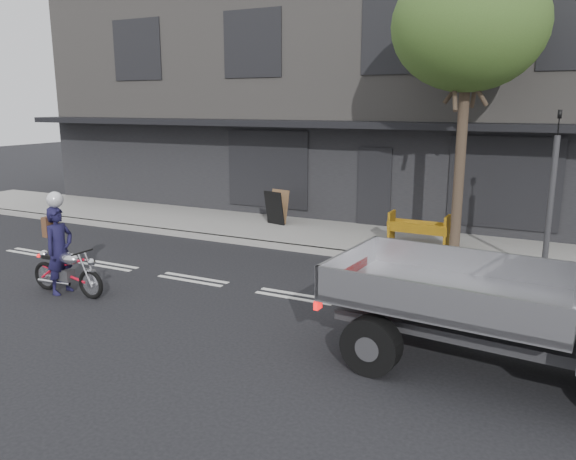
# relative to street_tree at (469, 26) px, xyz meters

# --- Properties ---
(ground) EXTENTS (80.00, 80.00, 0.00)m
(ground) POSITION_rel_street_tree_xyz_m (-2.20, -4.20, -5.28)
(ground) COLOR black
(ground) RESTS_ON ground
(sidewalk) EXTENTS (32.00, 3.20, 0.15)m
(sidewalk) POSITION_rel_street_tree_xyz_m (-2.20, 0.50, -5.20)
(sidewalk) COLOR gray
(sidewalk) RESTS_ON ground
(kerb) EXTENTS (32.00, 0.20, 0.15)m
(kerb) POSITION_rel_street_tree_xyz_m (-2.20, -1.10, -5.20)
(kerb) COLOR gray
(kerb) RESTS_ON ground
(building_main) EXTENTS (26.00, 10.00, 8.00)m
(building_main) POSITION_rel_street_tree_xyz_m (-2.20, 7.10, -1.28)
(building_main) COLOR slate
(building_main) RESTS_ON ground
(street_tree) EXTENTS (3.40, 3.40, 6.74)m
(street_tree) POSITION_rel_street_tree_xyz_m (0.00, 0.00, 0.00)
(street_tree) COLOR #382B21
(street_tree) RESTS_ON ground
(traffic_light_pole) EXTENTS (0.12, 0.12, 3.50)m
(traffic_light_pole) POSITION_rel_street_tree_xyz_m (2.00, -0.85, -3.63)
(traffic_light_pole) COLOR #2D2D30
(traffic_light_pole) RESTS_ON ground
(motorcycle) EXTENTS (1.78, 0.52, 0.92)m
(motorcycle) POSITION_rel_street_tree_xyz_m (-6.23, -6.01, -4.81)
(motorcycle) COLOR black
(motorcycle) RESTS_ON ground
(rider) EXTENTS (0.41, 0.62, 1.71)m
(rider) POSITION_rel_street_tree_xyz_m (-6.38, -6.01, -4.42)
(rider) COLOR #161335
(rider) RESTS_ON ground
(construction_barrier) EXTENTS (1.50, 0.62, 0.84)m
(construction_barrier) POSITION_rel_street_tree_xyz_m (-0.95, 0.11, -4.71)
(construction_barrier) COLOR #FFA90D
(construction_barrier) RESTS_ON sidewalk
(sandwich_board) EXTENTS (0.71, 0.55, 0.99)m
(sandwich_board) POSITION_rel_street_tree_xyz_m (-5.30, 0.81, -4.63)
(sandwich_board) COLOR black
(sandwich_board) RESTS_ON sidewalk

